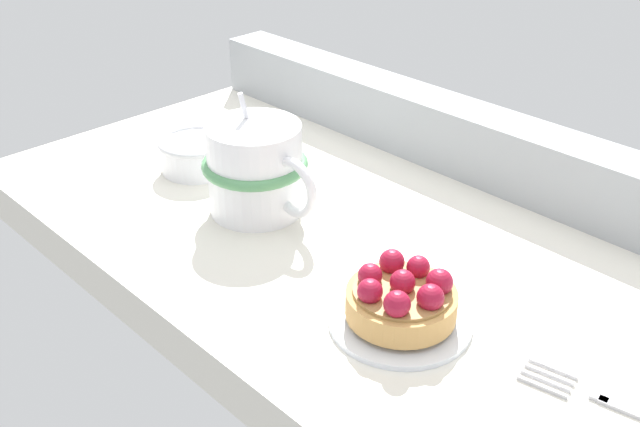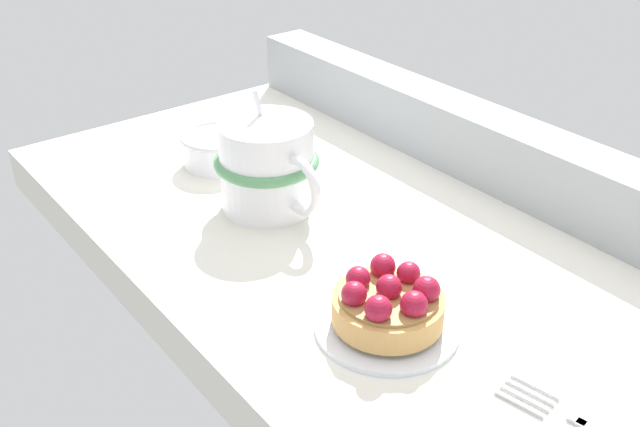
# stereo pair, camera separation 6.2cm
# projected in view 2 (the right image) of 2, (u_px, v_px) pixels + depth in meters

# --- Properties ---
(ground_plane) EXTENTS (0.84, 0.40, 0.04)m
(ground_plane) POSITION_uv_depth(u_px,v_px,m) (396.00, 275.00, 0.66)
(ground_plane) COLOR silver
(window_rail_back) EXTENTS (0.83, 0.05, 0.07)m
(window_rail_back) POSITION_uv_depth(u_px,v_px,m) (530.00, 165.00, 0.72)
(window_rail_back) COLOR #9EA3A8
(window_rail_back) RESTS_ON ground_plane
(dessert_plate) EXTENTS (0.11, 0.11, 0.01)m
(dessert_plate) POSITION_uv_depth(u_px,v_px,m) (387.00, 324.00, 0.56)
(dessert_plate) COLOR silver
(dessert_plate) RESTS_ON ground_plane
(raspberry_tart) EXTENTS (0.08, 0.08, 0.04)m
(raspberry_tart) POSITION_uv_depth(u_px,v_px,m) (388.00, 302.00, 0.55)
(raspberry_tart) COLOR tan
(raspberry_tart) RESTS_ON dessert_plate
(coffee_mug) EXTENTS (0.13, 0.10, 0.11)m
(coffee_mug) POSITION_uv_depth(u_px,v_px,m) (268.00, 166.00, 0.70)
(coffee_mug) COLOR white
(coffee_mug) RESTS_ON ground_plane
(sugar_bowl) EXTENTS (0.08, 0.08, 0.04)m
(sugar_bowl) POSITION_uv_depth(u_px,v_px,m) (217.00, 148.00, 0.79)
(sugar_bowl) COLOR white
(sugar_bowl) RESTS_ON ground_plane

